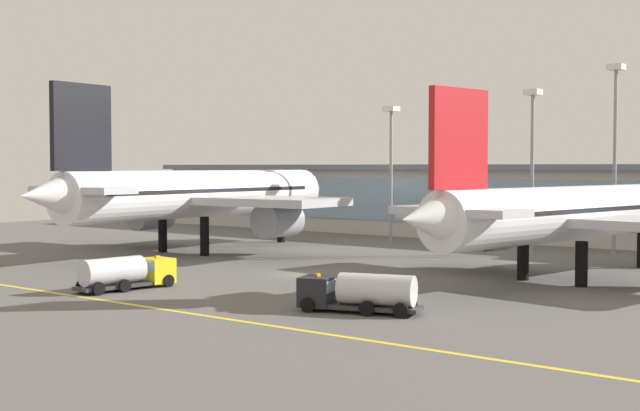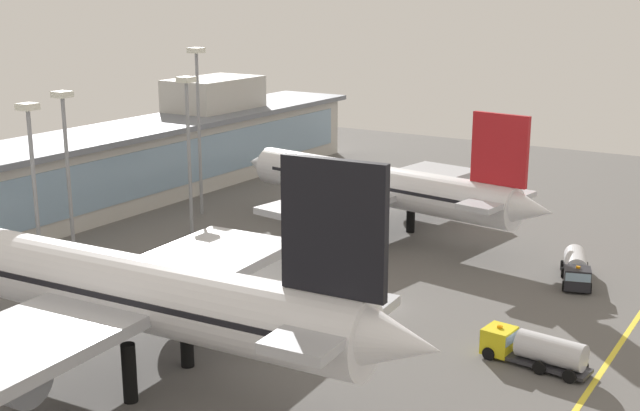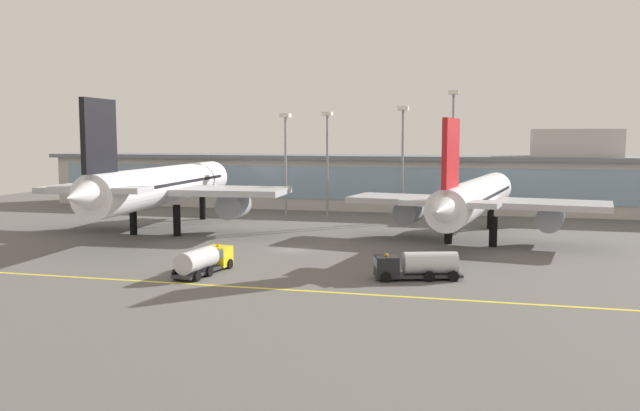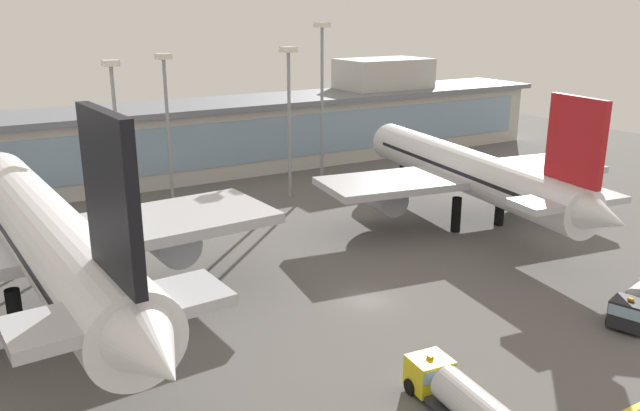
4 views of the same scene
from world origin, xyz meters
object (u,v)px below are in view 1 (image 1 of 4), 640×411
(airliner_near_right, at_px, (568,215))
(fuel_tanker_truck, at_px, (129,272))
(apron_light_mast_centre, at_px, (391,151))
(apron_light_mast_far_east, at_px, (447,149))
(airliner_near_left, at_px, (200,195))
(apron_light_mast_west, at_px, (532,144))
(baggage_tug_near, at_px, (355,292))
(apron_light_mast_east, at_px, (615,130))

(airliner_near_right, distance_m, fuel_tanker_truck, 40.51)
(apron_light_mast_centre, distance_m, apron_light_mast_far_east, 7.79)
(airliner_near_left, height_order, apron_light_mast_centre, airliner_near_left)
(apron_light_mast_centre, bearing_deg, airliner_near_left, -115.93)
(airliner_near_left, bearing_deg, apron_light_mast_centre, -29.28)
(apron_light_mast_west, bearing_deg, airliner_near_right, -57.77)
(fuel_tanker_truck, bearing_deg, baggage_tug_near, -77.50)
(fuel_tanker_truck, height_order, apron_light_mast_centre, apron_light_mast_centre)
(apron_light_mast_centre, xyz_separation_m, apron_light_mast_east, (30.13, 2.80, 2.19))
(airliner_near_left, bearing_deg, baggage_tug_near, -123.89)
(apron_light_mast_centre, bearing_deg, airliner_near_right, -33.14)
(airliner_near_left, xyz_separation_m, fuel_tanker_truck, (18.96, -26.95, -5.65))
(baggage_tug_near, relative_size, apron_light_mast_far_east, 0.48)
(apron_light_mast_centre, bearing_deg, baggage_tug_near, -59.20)
(baggage_tug_near, height_order, apron_light_mast_east, apron_light_mast_east)
(airliner_near_right, relative_size, fuel_tanker_truck, 5.06)
(airliner_near_left, relative_size, apron_light_mast_east, 2.30)
(airliner_near_right, height_order, fuel_tanker_truck, airliner_near_right)
(apron_light_mast_centre, bearing_deg, apron_light_mast_east, 5.31)
(airliner_near_left, height_order, airliner_near_right, airliner_near_left)
(baggage_tug_near, xyz_separation_m, apron_light_mast_east, (0.78, 52.03, 13.52))
(apron_light_mast_west, height_order, apron_light_mast_east, apron_light_mast_east)
(fuel_tanker_truck, bearing_deg, apron_light_mast_west, -10.83)
(apron_light_mast_east, xyz_separation_m, apron_light_mast_far_east, (-22.93, 0.18, -1.99))
(fuel_tanker_truck, bearing_deg, apron_light_mast_far_east, 5.80)
(baggage_tug_near, bearing_deg, fuel_tanker_truck, -11.29)
(airliner_near_left, bearing_deg, apron_light_mast_far_east, -38.07)
(apron_light_mast_west, relative_size, apron_light_mast_far_east, 1.03)
(airliner_near_right, bearing_deg, fuel_tanker_truck, 144.89)
(airliner_near_left, height_order, fuel_tanker_truck, airliner_near_left)
(baggage_tug_near, bearing_deg, airliner_near_left, -48.23)
(airliner_near_left, distance_m, baggage_tug_near, 48.41)
(airliner_near_right, distance_m, baggage_tug_near, 27.50)
(airliner_near_right, distance_m, apron_light_mast_west, 25.05)
(fuel_tanker_truck, relative_size, apron_light_mast_west, 0.46)
(baggage_tug_near, xyz_separation_m, apron_light_mast_centre, (-29.35, 49.23, 11.33))
(apron_light_mast_west, bearing_deg, baggage_tug_near, -81.00)
(airliner_near_left, bearing_deg, apron_light_mast_west, -59.94)
(airliner_near_left, xyz_separation_m, apron_light_mast_east, (42.19, 27.60, 7.87))
(baggage_tug_near, distance_m, apron_light_mast_east, 53.77)
(airliner_near_right, relative_size, baggage_tug_near, 5.01)
(apron_light_mast_east, distance_m, apron_light_mast_far_east, 23.02)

